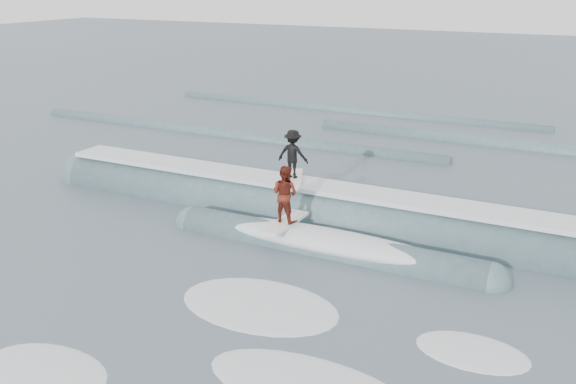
% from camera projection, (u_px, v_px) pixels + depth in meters
% --- Properties ---
extents(ground, '(160.00, 160.00, 0.00)m').
position_uv_depth(ground, '(197.00, 292.00, 15.68)').
color(ground, '#374550').
rests_on(ground, ground).
extents(breaking_wave, '(20.07, 3.85, 2.14)m').
position_uv_depth(breaking_wave, '(306.00, 220.00, 20.18)').
color(breaking_wave, '#3A5961').
rests_on(breaking_wave, ground).
extents(surfer_black, '(1.29, 2.06, 1.65)m').
position_uv_depth(surfer_black, '(293.00, 157.00, 20.20)').
color(surfer_black, white).
rests_on(surfer_black, ground).
extents(surfer_red, '(0.88, 2.01, 1.75)m').
position_uv_depth(surfer_red, '(285.00, 197.00, 18.15)').
color(surfer_red, white).
rests_on(surfer_red, ground).
extents(whitewater, '(9.52, 6.17, 0.10)m').
position_uv_depth(whitewater, '(258.00, 348.00, 13.32)').
color(whitewater, white).
rests_on(whitewater, ground).
extents(far_swells, '(36.63, 8.65, 0.80)m').
position_uv_depth(far_swells, '(387.00, 135.00, 31.05)').
color(far_swells, '#3A5961').
rests_on(far_swells, ground).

